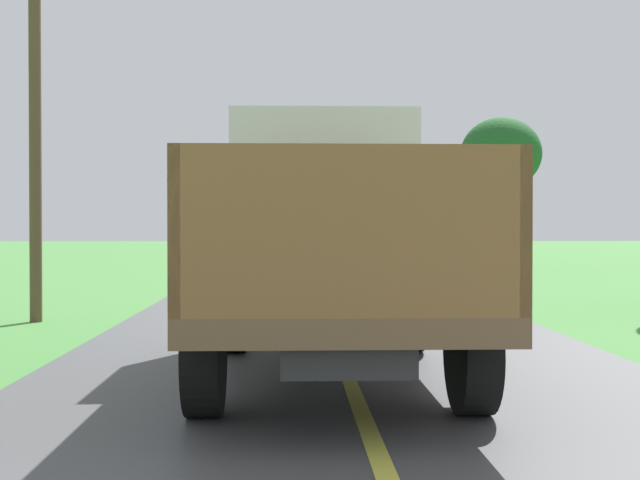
{
  "coord_description": "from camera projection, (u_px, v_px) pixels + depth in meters",
  "views": [
    {
      "loc": [
        -0.57,
        0.82,
        1.55
      ],
      "look_at": [
        -0.19,
        11.33,
        1.4
      ],
      "focal_mm": 47.28,
      "sensor_mm": 36.0,
      "label": 1
    }
  ],
  "objects": [
    {
      "name": "banana_truck_near",
      "position": [
        326.0,
        236.0,
        9.09
      ],
      "size": [
        2.38,
        5.82,
        2.8
      ],
      "color": "#2D2D30",
      "rests_on": "road_surface"
    },
    {
      "name": "utility_pole_roadside",
      "position": [
        35.0,
        94.0,
        13.83
      ],
      "size": [
        1.99,
        0.2,
        6.94
      ],
      "color": "brown",
      "rests_on": "ground"
    },
    {
      "name": "roadside_tree_far_left",
      "position": [
        501.0,
        154.0,
        32.49
      ],
      "size": [
        3.11,
        3.11,
        5.82
      ],
      "color": "#4C3823",
      "rests_on": "ground"
    }
  ]
}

